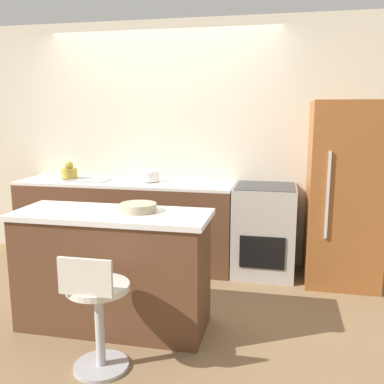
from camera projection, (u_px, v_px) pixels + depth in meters
name	position (u px, v px, depth m)	size (l,w,h in m)	color
ground_plane	(149.00, 275.00, 4.35)	(14.00, 14.00, 0.00)	#8E704C
wall_back	(165.00, 143.00, 4.75)	(8.00, 0.06, 2.60)	beige
back_counter	(126.00, 222.00, 4.65)	(2.33, 0.61, 0.91)	brown
kitchen_island	(113.00, 269.00, 3.27)	(1.48, 0.58, 0.91)	brown
oven_range	(264.00, 230.00, 4.35)	(0.61, 0.62, 0.91)	#B7B2A8
refrigerator	(344.00, 193.00, 4.08)	(0.67, 0.72, 1.74)	#995628
stool_chair	(97.00, 311.00, 2.69)	(0.40, 0.40, 0.80)	#B7B7BC
kettle	(69.00, 172.00, 4.73)	(0.17, 0.17, 0.19)	#B29333
mixing_bowl	(149.00, 176.00, 4.54)	(0.23, 0.23, 0.11)	white
fruit_bowl	(138.00, 207.00, 3.20)	(0.28, 0.28, 0.06)	#C1B28E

